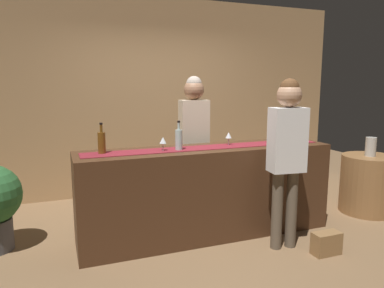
{
  "coord_description": "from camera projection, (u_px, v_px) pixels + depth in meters",
  "views": [
    {
      "loc": [
        -1.5,
        -3.47,
        1.64
      ],
      "look_at": [
        -0.18,
        0.0,
        1.02
      ],
      "focal_mm": 33.79,
      "sensor_mm": 36.0,
      "label": 1
    }
  ],
  "objects": [
    {
      "name": "handbag",
      "position": [
        326.0,
        243.0,
        3.51
      ],
      "size": [
        0.28,
        0.14,
        0.22
      ],
      "primitive_type": "cube",
      "color": "olive",
      "rests_on": "ground"
    },
    {
      "name": "round_side_table",
      "position": [
        368.0,
        184.0,
        4.64
      ],
      "size": [
        0.68,
        0.68,
        0.74
      ],
      "primitive_type": "cylinder",
      "color": "olive",
      "rests_on": "ground"
    },
    {
      "name": "wine_glass_near_customer",
      "position": [
        229.0,
        136.0,
        3.98
      ],
      "size": [
        0.07,
        0.07,
        0.14
      ],
      "color": "silver",
      "rests_on": "bar_counter"
    },
    {
      "name": "wine_glass_mid_counter",
      "position": [
        163.0,
        141.0,
        3.62
      ],
      "size": [
        0.07,
        0.07,
        0.14
      ],
      "color": "silver",
      "rests_on": "bar_counter"
    },
    {
      "name": "wine_bottle_amber",
      "position": [
        102.0,
        142.0,
        3.47
      ],
      "size": [
        0.07,
        0.07,
        0.3
      ],
      "color": "brown",
      "rests_on": "bar_counter"
    },
    {
      "name": "counter_runner_cloth",
      "position": [
        207.0,
        147.0,
        3.83
      ],
      "size": [
        2.61,
        0.28,
        0.01
      ],
      "primitive_type": "cube",
      "color": "maroon",
      "rests_on": "bar_counter"
    },
    {
      "name": "ground_plane",
      "position": [
        207.0,
        234.0,
        3.99
      ],
      "size": [
        10.0,
        10.0,
        0.0
      ],
      "primitive_type": "plane",
      "color": "brown"
    },
    {
      "name": "customer_sipping",
      "position": [
        287.0,
        146.0,
        3.51
      ],
      "size": [
        0.36,
        0.24,
        1.69
      ],
      "rotation": [
        0.0,
        0.0,
        -0.11
      ],
      "color": "brown",
      "rests_on": "ground"
    },
    {
      "name": "wine_bottle_clear",
      "position": [
        179.0,
        139.0,
        3.66
      ],
      "size": [
        0.07,
        0.07,
        0.3
      ],
      "color": "#B2C6C1",
      "rests_on": "bar_counter"
    },
    {
      "name": "vase_on_side_table",
      "position": [
        371.0,
        147.0,
        4.54
      ],
      "size": [
        0.13,
        0.13,
        0.24
      ],
      "primitive_type": "cylinder",
      "color": "#B7B2A8",
      "rests_on": "round_side_table"
    },
    {
      "name": "back_wall",
      "position": [
        158.0,
        97.0,
        5.5
      ],
      "size": [
        6.0,
        0.12,
        2.9
      ],
      "primitive_type": "cube",
      "color": "tan",
      "rests_on": "ground"
    },
    {
      "name": "bartender",
      "position": [
        194.0,
        131.0,
        4.37
      ],
      "size": [
        0.35,
        0.24,
        1.73
      ],
      "rotation": [
        0.0,
        0.0,
        3.08
      ],
      "color": "#26262B",
      "rests_on": "ground"
    },
    {
      "name": "bar_counter",
      "position": [
        207.0,
        192.0,
        3.91
      ],
      "size": [
        2.75,
        0.6,
        0.97
      ],
      "primitive_type": "cube",
      "color": "#472B19",
      "rests_on": "ground"
    }
  ]
}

